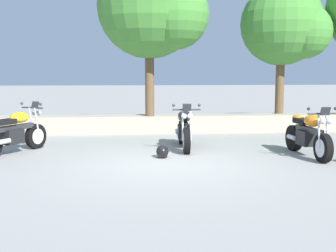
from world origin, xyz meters
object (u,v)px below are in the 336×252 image
motorcycle_black_centre (184,129)px  motorcycle_orange_far_right (308,135)px  leafy_tree_far_left (155,8)px  motorcycle_yellow_near_left (14,133)px  leafy_tree_mid_left (286,26)px  rider_helmet (162,152)px

motorcycle_black_centre → motorcycle_orange_far_right: same height
motorcycle_orange_far_right → leafy_tree_far_left: 6.07m
motorcycle_yellow_near_left → leafy_tree_mid_left: size_ratio=0.44×
motorcycle_orange_far_right → rider_helmet: (-3.29, 0.13, -0.35)m
motorcycle_yellow_near_left → leafy_tree_mid_left: 8.96m
motorcycle_yellow_near_left → rider_helmet: motorcycle_yellow_near_left is taller
motorcycle_yellow_near_left → rider_helmet: 3.53m
motorcycle_black_centre → leafy_tree_far_left: leafy_tree_far_left is taller
motorcycle_yellow_near_left → motorcycle_orange_far_right: 6.77m
rider_helmet → leafy_tree_mid_left: size_ratio=0.07×
leafy_tree_mid_left → motorcycle_orange_far_right: bearing=-103.7°
rider_helmet → leafy_tree_far_left: 5.28m
motorcycle_yellow_near_left → motorcycle_black_centre: same height
rider_helmet → leafy_tree_mid_left: bearing=44.2°
motorcycle_orange_far_right → leafy_tree_mid_left: 5.36m
motorcycle_black_centre → leafy_tree_mid_left: size_ratio=0.49×
motorcycle_yellow_near_left → leafy_tree_far_left: leafy_tree_far_left is taller
rider_helmet → motorcycle_orange_far_right: bearing=-2.3°
leafy_tree_far_left → rider_helmet: bearing=-91.1°
motorcycle_yellow_near_left → motorcycle_orange_far_right: bearing=-8.5°
motorcycle_yellow_near_left → leafy_tree_far_left: 5.63m
motorcycle_orange_far_right → rider_helmet: 3.31m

